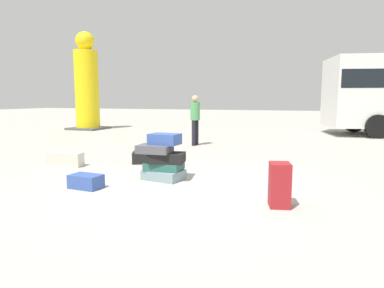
# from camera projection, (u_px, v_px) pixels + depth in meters

# --- Properties ---
(ground_plane) EXTENTS (80.00, 80.00, 0.00)m
(ground_plane) POSITION_uv_depth(u_px,v_px,m) (179.00, 187.00, 5.63)
(ground_plane) COLOR #ADA89E
(suitcase_tower) EXTENTS (0.87, 0.61, 0.85)m
(suitcase_tower) POSITION_uv_depth(u_px,v_px,m) (163.00, 159.00, 6.15)
(suitcase_tower) COLOR gray
(suitcase_tower) RESTS_ON ground
(suitcase_maroon_foreground_far) EXTENTS (0.34, 0.37, 0.61)m
(suitcase_maroon_foreground_far) POSITION_uv_depth(u_px,v_px,m) (280.00, 185.00, 4.59)
(suitcase_maroon_foreground_far) COLOR maroon
(suitcase_maroon_foreground_far) RESTS_ON ground
(suitcase_navy_white_trunk) EXTENTS (0.55, 0.36, 0.23)m
(suitcase_navy_white_trunk) POSITION_uv_depth(u_px,v_px,m) (86.00, 181.00, 5.57)
(suitcase_navy_white_trunk) COLOR #334F99
(suitcase_navy_white_trunk) RESTS_ON ground
(suitcase_cream_upright_blue) EXTENTS (0.78, 0.41, 0.30)m
(suitcase_cream_upright_blue) POSITION_uv_depth(u_px,v_px,m) (66.00, 159.00, 7.40)
(suitcase_cream_upright_blue) COLOR beige
(suitcase_cream_upright_blue) RESTS_ON ground
(suitcase_black_behind_tower) EXTENTS (0.70, 0.60, 0.26)m
(suitcase_black_behind_tower) POSITION_uv_depth(u_px,v_px,m) (145.00, 157.00, 7.77)
(suitcase_black_behind_tower) COLOR black
(suitcase_black_behind_tower) RESTS_ON ground
(person_bearded_onlooker) EXTENTS (0.30, 0.34, 1.60)m
(person_bearded_onlooker) POSITION_uv_depth(u_px,v_px,m) (195.00, 116.00, 10.64)
(person_bearded_onlooker) COLOR black
(person_bearded_onlooker) RESTS_ON ground
(yellow_dummy_statue) EXTENTS (1.59, 1.59, 4.66)m
(yellow_dummy_statue) POSITION_uv_depth(u_px,v_px,m) (87.00, 86.00, 16.22)
(yellow_dummy_statue) COLOR yellow
(yellow_dummy_statue) RESTS_ON ground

